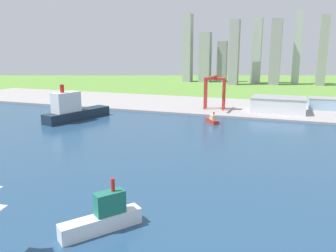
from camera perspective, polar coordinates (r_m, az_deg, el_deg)
name	(u,v)px	position (r m, az deg, el deg)	size (l,w,h in m)	color
ground_plane	(178,144)	(281.96, 1.62, -2.96)	(2400.00, 2400.00, 0.00)	#5E8F39
water_bay	(149,167)	(228.36, -3.14, -6.78)	(840.00, 360.00, 0.15)	navy
industrial_pier	(222,106)	(461.95, 9.04, 3.25)	(840.00, 140.00, 2.50)	#999494
ferry_boat	(104,217)	(153.35, -10.65, -14.70)	(26.94, 33.00, 22.52)	white
cargo_ship	(73,110)	(384.57, -15.53, 2.59)	(39.60, 80.84, 39.94)	#192838
tugboat_small	(212,120)	(362.10, 7.43, 1.04)	(17.83, 22.06, 12.16)	#B22D1E
port_crane_red	(215,85)	(425.49, 7.78, 6.79)	(25.47, 43.55, 42.17)	#B72D23
warehouse_main	(278,104)	(429.12, 17.92, 3.44)	(62.08, 42.74, 17.74)	white
warehouse_annex	(324,103)	(468.23, 24.53, 3.44)	(36.20, 26.79, 14.54)	#99BCD1
distant_skyline	(247,52)	(793.70, 13.04, 11.87)	(309.01, 76.56, 154.32)	#9C9EA3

